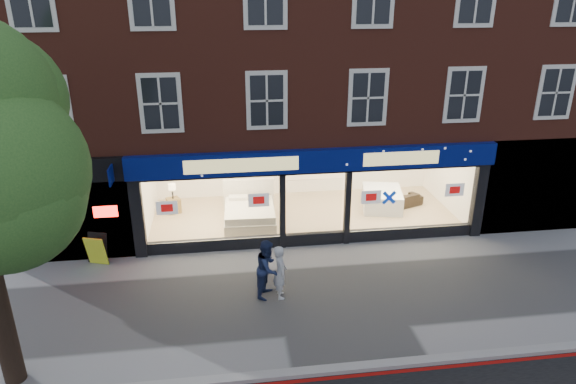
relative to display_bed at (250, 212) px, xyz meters
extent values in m
plane|color=gray|center=(1.99, -4.89, -0.45)|extent=(120.00, 120.00, 0.00)
cube|color=#8C0A07|center=(1.99, -7.99, -0.44)|extent=(60.00, 0.10, 0.01)
cube|color=gray|center=(1.99, -7.79, -0.39)|extent=(60.00, 0.25, 0.12)
cube|color=tan|center=(1.99, 0.36, -0.40)|extent=(11.00, 4.50, 0.10)
cube|color=maroon|center=(1.99, 2.11, 6.20)|extent=(19.00, 8.00, 6.70)
cube|color=#061163|center=(1.99, -2.01, 2.50)|extent=(11.40, 0.28, 0.70)
cube|color=black|center=(1.99, -1.81, -0.25)|extent=(11.00, 0.18, 0.40)
cube|color=black|center=(-3.51, -1.84, 0.85)|extent=(0.35, 0.30, 2.60)
cube|color=black|center=(7.49, -1.84, 0.85)|extent=(0.35, 0.30, 2.60)
cube|color=white|center=(-1.26, -1.89, 1.00)|extent=(4.20, 0.02, 2.10)
cube|color=white|center=(5.24, -1.89, 1.00)|extent=(4.20, 0.02, 2.10)
cube|color=white|center=(1.99, -1.64, 0.70)|extent=(1.80, 0.02, 2.10)
cube|color=silver|center=(1.99, 2.61, 0.85)|extent=(11.00, 0.20, 2.60)
cube|color=#FFEAC6|center=(1.99, 0.36, 2.15)|extent=(11.00, 4.50, 0.12)
cube|color=black|center=(-5.61, -1.59, 1.20)|extent=(3.80, 0.60, 3.30)
cube|color=#FF140C|center=(-4.41, -1.94, 1.15)|extent=(0.70, 0.04, 0.35)
cube|color=black|center=(9.49, -1.69, 1.20)|extent=(4.00, 0.40, 3.30)
cube|color=silver|center=(-0.01, -0.14, -0.17)|extent=(1.84, 2.14, 0.36)
cube|color=silver|center=(-0.01, -0.14, 0.14)|extent=(1.77, 2.05, 0.26)
cube|color=silver|center=(0.04, 0.96, 0.27)|extent=(1.85, 0.19, 1.24)
cube|color=silver|center=(-0.36, 0.62, 0.34)|extent=(0.68, 0.36, 0.12)
cube|color=silver|center=(0.41, 0.59, 0.34)|extent=(0.68, 0.36, 0.12)
cube|color=brown|center=(-2.72, 1.17, -0.07)|extent=(0.58, 0.58, 0.55)
cube|color=silver|center=(5.01, 0.58, -0.23)|extent=(1.73, 2.01, 0.23)
cube|color=silver|center=(5.01, 0.58, 0.00)|extent=(1.73, 2.01, 0.23)
cube|color=silver|center=(5.01, 0.58, 0.23)|extent=(1.73, 2.01, 0.23)
imported|color=black|center=(5.74, 0.58, -0.10)|extent=(1.83, 1.24, 0.50)
cube|color=yellow|center=(-4.75, -2.19, 0.04)|extent=(0.73, 0.58, 0.97)
imported|color=#B3B5BB|center=(0.52, -4.69, 0.32)|extent=(0.38, 0.57, 1.53)
imported|color=#1A2449|center=(0.20, -4.56, 0.38)|extent=(0.90, 0.99, 1.65)
camera|label=1|loc=(-0.87, -16.54, 7.41)|focal=32.00mm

